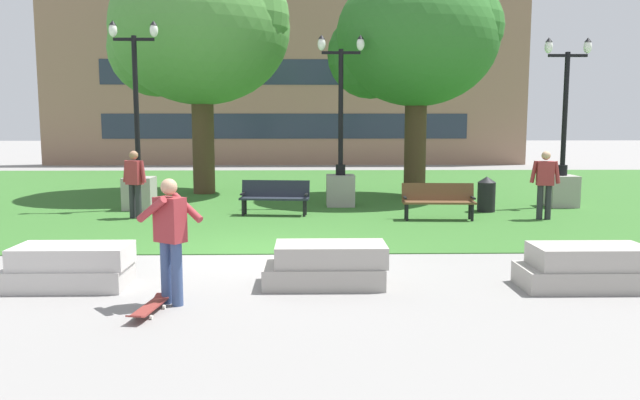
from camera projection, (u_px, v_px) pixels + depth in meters
The scene contains 18 objects.
ground_plane at pixel (259, 255), 11.56m from camera, with size 140.00×140.00×0.00m, color gray.
grass_lawn at pixel (281, 193), 21.48m from camera, with size 40.00×20.00×0.02m, color #336628.
concrete_block_center at pixel (70, 267), 9.26m from camera, with size 1.83×0.90×0.64m.
concrete_block_left at pixel (327, 265), 9.38m from camera, with size 1.84×0.90×0.64m.
concrete_block_right at pixel (585, 268), 9.23m from camera, with size 1.84×0.90×0.64m.
person_skateboarder at pixel (170, 233), 8.31m from camera, with size 0.92×0.55×1.71m.
skateboard at pixel (150, 307), 8.01m from camera, with size 0.34×1.04×0.14m.
park_bench_near_left at pixel (438, 199), 15.57m from camera, with size 1.83×0.63×0.90m.
park_bench_far_left at pixel (275, 195), 16.33m from camera, with size 1.85×0.72×0.90m.
lamp_post_left at pixel (562, 173), 17.87m from camera, with size 1.32×0.80×4.77m.
lamp_post_right at pixel (139, 172), 17.30m from camera, with size 1.32×0.80×5.14m.
lamp_post_center at pixel (341, 172), 18.02m from camera, with size 1.32×0.80×4.87m.
tree_far_left at pixel (199, 31), 20.69m from camera, with size 6.22×5.93×8.03m.
tree_near_left at pixel (415, 40), 19.60m from camera, with size 5.37×5.11×7.26m.
trash_bin at pixel (486, 194), 16.92m from camera, with size 0.49×0.49×0.96m.
person_bystander_near_lawn at pixel (135, 180), 15.71m from camera, with size 0.67×0.39×1.71m.
person_bystander_far_lawn at pixel (545, 181), 15.51m from camera, with size 0.71×0.30×1.71m.
building_facade_distant at pixel (285, 77), 35.23m from camera, with size 27.43×1.03×9.93m.
Camera 1 is at (0.90, -11.36, 2.46)m, focal length 35.00 mm.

